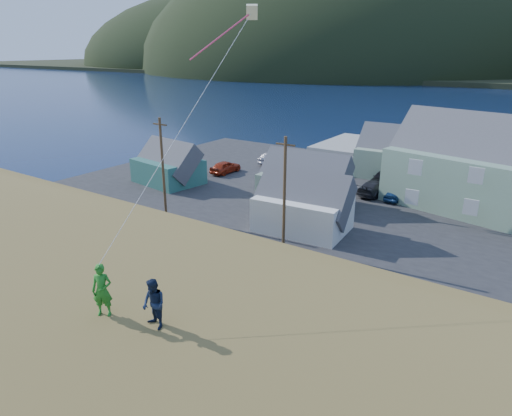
{
  "coord_description": "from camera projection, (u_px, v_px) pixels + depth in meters",
  "views": [
    {
      "loc": [
        12.45,
        -27.02,
        15.06
      ],
      "look_at": [
        2.56,
        -12.41,
        8.8
      ],
      "focal_mm": 32.0,
      "sensor_mm": 36.0,
      "label": 1
    }
  ],
  "objects": [
    {
      "name": "ground",
      "position": [
        323.0,
        269.0,
        32.7
      ],
      "size": [
        900.0,
        900.0,
        0.0
      ],
      "primitive_type": "plane",
      "color": "#0A1638",
      "rests_on": "ground"
    },
    {
      "name": "parked_cars",
      "position": [
        327.0,
        173.0,
        54.09
      ],
      "size": [
        26.91,
        13.78,
        1.56
      ],
      "color": "slate",
      "rests_on": "waterfront_lot"
    },
    {
      "name": "grass_strip",
      "position": [
        310.0,
        279.0,
        31.12
      ],
      "size": [
        110.0,
        8.0,
        0.1
      ],
      "primitive_type": "cube",
      "color": "#4C3D19",
      "rests_on": "ground"
    },
    {
      "name": "utility_poles",
      "position": [
        300.0,
        196.0,
        33.87
      ],
      "size": [
        30.28,
        0.24,
        9.1
      ],
      "color": "#47331E",
      "rests_on": "waterfront_lot"
    },
    {
      "name": "shed_white",
      "position": [
        303.0,
        204.0,
        38.69
      ],
      "size": [
        8.29,
        5.86,
        6.31
      ],
      "rotation": [
        0.0,
        0.0,
        0.08
      ],
      "color": "white",
      "rests_on": "waterfront_lot"
    },
    {
      "name": "shed_palegreen_near",
      "position": [
        304.0,
        180.0,
        45.61
      ],
      "size": [
        9.05,
        5.93,
        6.38
      ],
      "rotation": [
        0.0,
        0.0,
        0.05
      ],
      "color": "gray",
      "rests_on": "waterfront_lot"
    },
    {
      "name": "wharf",
      "position": [
        408.0,
        152.0,
        66.94
      ],
      "size": [
        26.0,
        14.0,
        0.9
      ],
      "primitive_type": "cube",
      "color": "gray",
      "rests_on": "ground"
    },
    {
      "name": "kite_rig",
      "position": [
        245.0,
        19.0,
        18.19
      ],
      "size": [
        0.94,
        4.76,
        11.62
      ],
      "color": "beige",
      "rests_on": "ground"
    },
    {
      "name": "kite_flyer_navy",
      "position": [
        154.0,
        304.0,
        13.27
      ],
      "size": [
        0.87,
        0.74,
        1.56
      ],
      "primitive_type": "imported",
      "rotation": [
        0.0,
        0.0,
        -0.22
      ],
      "color": "#15213A",
      "rests_on": "hillside"
    },
    {
      "name": "shed_palegreen_far",
      "position": [
        407.0,
        155.0,
        54.22
      ],
      "size": [
        11.61,
        6.97,
        7.65
      ],
      "rotation": [
        0.0,
        0.0,
        0.04
      ],
      "color": "gray",
      "rests_on": "waterfront_lot"
    },
    {
      "name": "kite_flyer_green",
      "position": [
        102.0,
        290.0,
        13.88
      ],
      "size": [
        0.74,
        0.67,
        1.71
      ],
      "primitive_type": "imported",
      "rotation": [
        0.0,
        0.0,
        0.55
      ],
      "color": "#227820",
      "rests_on": "hillside"
    },
    {
      "name": "shed_teal",
      "position": [
        168.0,
        164.0,
        52.4
      ],
      "size": [
        8.49,
        6.48,
        6.12
      ],
      "rotation": [
        0.0,
        0.0,
        -0.15
      ],
      "color": "#2A625B",
      "rests_on": "waterfront_lot"
    },
    {
      "name": "waterfront_lot",
      "position": [
        398.0,
        204.0,
        45.95
      ],
      "size": [
        72.0,
        36.0,
        0.12
      ],
      "primitive_type": "cube",
      "color": "#28282B",
      "rests_on": "ground"
    }
  ]
}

